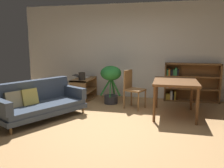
% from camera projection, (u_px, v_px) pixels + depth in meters
% --- Properties ---
extents(ground_plane, '(8.16, 8.16, 0.00)m').
position_uv_depth(ground_plane, '(113.00, 128.00, 4.40)').
color(ground_plane, tan).
extents(back_wall_panel, '(6.80, 0.10, 2.70)m').
position_uv_depth(back_wall_panel, '(134.00, 51.00, 6.75)').
color(back_wall_panel, silver).
rests_on(back_wall_panel, ground_plane).
extents(fabric_couch, '(1.60, 2.01, 0.79)m').
position_uv_depth(fabric_couch, '(38.00, 102.00, 4.90)').
color(fabric_couch, olive).
rests_on(fabric_couch, ground_plane).
extents(media_console, '(0.45, 1.01, 0.61)m').
position_uv_depth(media_console, '(84.00, 89.00, 6.57)').
color(media_console, olive).
rests_on(media_console, ground_plane).
extents(open_laptop, '(0.46, 0.32, 0.08)m').
position_uv_depth(open_laptop, '(82.00, 77.00, 6.72)').
color(open_laptop, silver).
rests_on(open_laptop, media_console).
extents(desk_speaker, '(0.18, 0.18, 0.20)m').
position_uv_depth(desk_speaker, '(82.00, 76.00, 6.21)').
color(desk_speaker, '#2D2823').
rests_on(desk_speaker, media_console).
extents(potted_floor_plant, '(0.55, 0.55, 1.00)m').
position_uv_depth(potted_floor_plant, '(111.00, 79.00, 6.08)').
color(potted_floor_plant, '#333338').
rests_on(potted_floor_plant, ground_plane).
extents(dining_table, '(0.92, 1.18, 0.78)m').
position_uv_depth(dining_table, '(175.00, 84.00, 5.04)').
color(dining_table, brown).
rests_on(dining_table, ground_plane).
extents(dining_chair_near, '(0.55, 0.52, 0.94)m').
position_uv_depth(dining_chair_near, '(132.00, 87.00, 5.68)').
color(dining_chair_near, olive).
rests_on(dining_chair_near, ground_plane).
extents(bookshelf, '(1.45, 0.30, 1.05)m').
position_uv_depth(bookshelf, '(188.00, 82.00, 6.39)').
color(bookshelf, brown).
rests_on(bookshelf, ground_plane).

